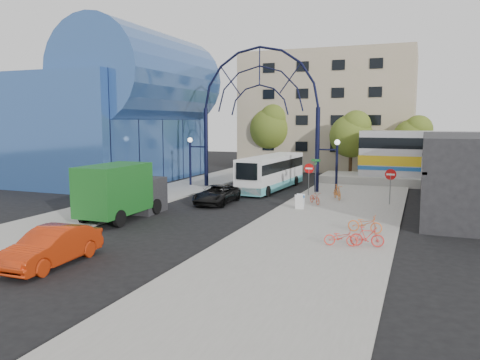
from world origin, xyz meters
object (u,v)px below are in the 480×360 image
at_px(gateway_arch, 259,89).
at_px(bike_near_b, 337,192).
at_px(tree_north_a, 352,134).
at_px(sandwich_board, 300,200).
at_px(red_sedan, 52,246).
at_px(city_bus, 272,172).
at_px(black_suv, 217,194).
at_px(tree_north_b, 272,126).
at_px(street_name_sign, 316,169).
at_px(tree_north_c, 414,137).
at_px(green_truck, 123,191).
at_px(bike_far_c, 341,237).
at_px(bike_near_a, 315,198).
at_px(stop_sign, 309,171).
at_px(bike_far_b, 367,237).
at_px(bike_far_a, 365,224).
at_px(do_not_enter_sign, 390,178).

bearing_deg(gateway_arch, bike_near_b, -23.86).
relative_size(tree_north_a, bike_near_b, 3.86).
relative_size(sandwich_board, red_sedan, 0.21).
distance_m(tree_north_a, city_bus, 12.80).
bearing_deg(black_suv, tree_north_b, 95.89).
bearing_deg(black_suv, tree_north_a, 68.85).
relative_size(street_name_sign, city_bus, 0.26).
relative_size(tree_north_c, green_truck, 0.97).
height_order(tree_north_a, bike_far_c, tree_north_a).
relative_size(tree_north_b, red_sedan, 1.69).
height_order(street_name_sign, red_sedan, street_name_sign).
relative_size(tree_north_b, city_bus, 0.74).
distance_m(red_sedan, bike_near_a, 18.89).
distance_m(stop_sign, red_sedan, 21.96).
bearing_deg(green_truck, tree_north_c, 59.57).
bearing_deg(red_sedan, tree_north_c, 68.40).
bearing_deg(street_name_sign, stop_sign, -123.64).
bearing_deg(sandwich_board, bike_far_b, -56.93).
bearing_deg(bike_near_b, gateway_arch, 130.49).
relative_size(bike_near_b, bike_far_b, 1.17).
bearing_deg(sandwich_board, gateway_arch, 124.91).
bearing_deg(red_sedan, bike_far_a, 39.14).
xyz_separation_m(green_truck, red_sedan, (2.77, -8.86, -0.89)).
bearing_deg(green_truck, gateway_arch, 74.13).
relative_size(bike_far_b, bike_far_c, 1.01).
height_order(gateway_arch, bike_far_a, gateway_arch).
relative_size(bike_far_a, bike_far_b, 1.15).
height_order(green_truck, black_suv, green_truck).
bearing_deg(sandwich_board, tree_north_b, 111.59).
bearing_deg(bike_near_b, street_name_sign, 112.83).
xyz_separation_m(tree_north_a, city_bus, (-5.20, -11.28, -3.08)).
bearing_deg(bike_near_a, tree_north_b, 78.24).
distance_m(green_truck, bike_far_c, 13.61).
bearing_deg(do_not_enter_sign, tree_north_a, 107.03).
relative_size(sandwich_board, tree_north_b, 0.12).
relative_size(tree_north_b, bike_far_c, 5.21).
relative_size(do_not_enter_sign, bike_far_c, 1.62).
bearing_deg(red_sedan, street_name_sign, 71.95).
bearing_deg(city_bus, green_truck, -104.18).
bearing_deg(gateway_arch, stop_sign, -22.63).
xyz_separation_m(stop_sign, street_name_sign, (0.40, 0.60, 0.14)).
bearing_deg(tree_north_c, black_suv, -120.71).
relative_size(do_not_enter_sign, green_truck, 0.37).
relative_size(gateway_arch, black_suv, 2.84).
bearing_deg(bike_near_b, bike_near_a, -140.64).
height_order(street_name_sign, bike_far_b, street_name_sign).
bearing_deg(red_sedan, gateway_arch, 85.40).
relative_size(red_sedan, bike_near_a, 3.07).
bearing_deg(bike_far_a, sandwich_board, 49.45).
bearing_deg(bike_far_c, city_bus, 17.51).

